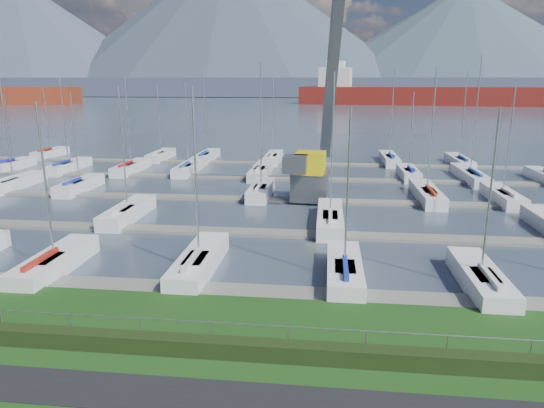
# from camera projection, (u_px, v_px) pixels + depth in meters

# --- Properties ---
(path) EXTENTS (160.00, 2.00, 0.04)m
(path) POSITION_uv_depth(u_px,v_px,m) (222.00, 398.00, 16.40)
(path) COLOR black
(path) RESTS_ON grass
(water) EXTENTS (800.00, 540.00, 0.20)m
(water) POSITION_uv_depth(u_px,v_px,m) (322.00, 100.00, 269.64)
(water) COLOR #3D4959
(hedge) EXTENTS (80.00, 0.70, 0.70)m
(hedge) POSITION_uv_depth(u_px,v_px,m) (236.00, 349.00, 18.82)
(hedge) COLOR black
(hedge) RESTS_ON grass
(fence) EXTENTS (80.00, 0.04, 0.04)m
(fence) POSITION_uv_depth(u_px,v_px,m) (238.00, 324.00, 19.00)
(fence) COLOR gray
(fence) RESTS_ON grass
(foothill) EXTENTS (900.00, 80.00, 12.00)m
(foothill) POSITION_uv_depth(u_px,v_px,m) (324.00, 87.00, 335.43)
(foothill) COLOR #424A61
(foothill) RESTS_ON water
(mountains) EXTENTS (1190.00, 360.00, 115.00)m
(mountains) POSITION_uv_depth(u_px,v_px,m) (335.00, 34.00, 396.35)
(mountains) COLOR #3C4958
(mountains) RESTS_ON water
(docks) EXTENTS (90.00, 41.60, 0.25)m
(docks) POSITION_uv_depth(u_px,v_px,m) (289.00, 200.00, 44.37)
(docks) COLOR gray
(docks) RESTS_ON water
(crane) EXTENTS (5.20, 13.29, 22.35)m
(crane) POSITION_uv_depth(u_px,v_px,m) (316.00, 138.00, 44.03)
(crane) COLOR #5B5F63
(crane) RESTS_ON water
(cargo_ship_mid) EXTENTS (104.64, 30.34, 21.50)m
(cargo_ship_mid) POSITION_uv_depth(u_px,v_px,m) (405.00, 96.00, 217.73)
(cargo_ship_mid) COLOR maroon
(cargo_ship_mid) RESTS_ON water
(sailboat_fleet) EXTENTS (74.77, 49.76, 13.58)m
(sailboat_fleet) POSITION_uv_depth(u_px,v_px,m) (285.00, 136.00, 45.52)
(sailboat_fleet) COLOR silver
(sailboat_fleet) RESTS_ON water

